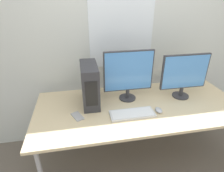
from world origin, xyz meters
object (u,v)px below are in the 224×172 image
cell_phone (77,116)px  keyboard (132,114)px  monitor_main (128,73)px  mouse (159,110)px  monitor_right_near (184,74)px  pc_tower (90,85)px

cell_phone → keyboard: bearing=-31.6°
monitor_main → keyboard: size_ratio=1.26×
keyboard → monitor_main: bearing=83.6°
keyboard → mouse: mouse is taller
monitor_right_near → cell_phone: bearing=-171.3°
monitor_main → mouse: 0.48m
pc_tower → cell_phone: (-0.15, -0.23, -0.21)m
pc_tower → monitor_right_near: (1.01, -0.06, 0.06)m
monitor_main → mouse: bearing=-51.7°
monitor_right_near → cell_phone: 1.20m
monitor_main → pc_tower: bearing=-178.6°
monitor_right_near → keyboard: size_ratio=1.21×
monitor_right_near → cell_phone: monitor_right_near is taller
monitor_right_near → keyboard: (-0.64, -0.24, -0.26)m
pc_tower → monitor_main: 0.42m
keyboard → pc_tower: bearing=141.4°
monitor_right_near → mouse: (-0.36, -0.24, -0.26)m
pc_tower → cell_phone: pc_tower is taller
monitor_right_near → mouse: size_ratio=5.07×
pc_tower → cell_phone: bearing=-122.1°
keyboard → cell_phone: size_ratio=2.62×
monitor_main → monitor_right_near: size_ratio=1.05×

